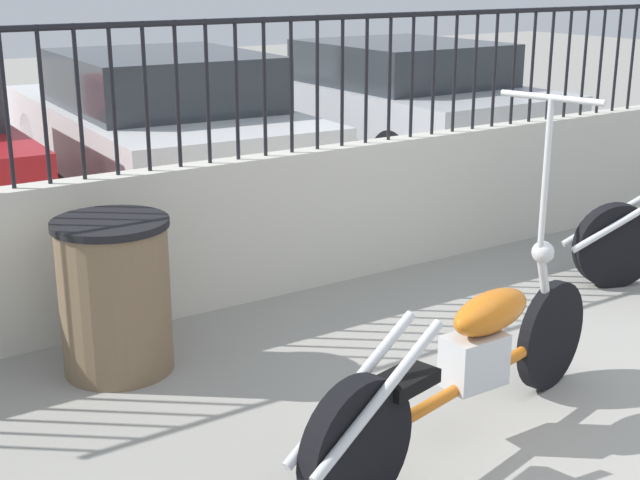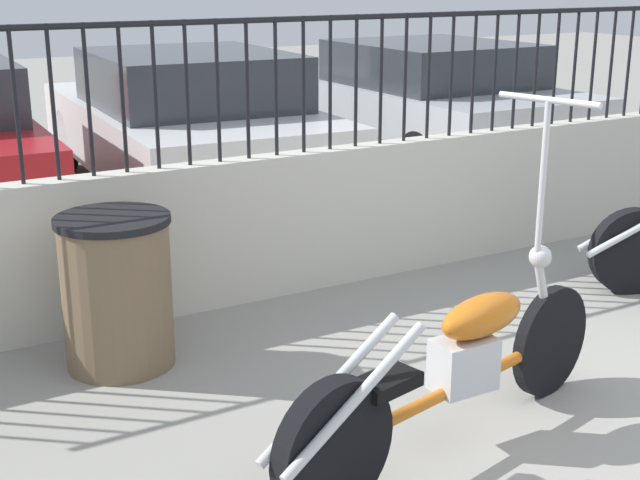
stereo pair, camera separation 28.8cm
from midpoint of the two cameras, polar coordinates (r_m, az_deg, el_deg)
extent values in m
cube|color=beige|center=(6.18, 0.79, 1.90)|extent=(8.31, 0.18, 0.93)
cylinder|color=black|center=(5.09, -21.00, 7.82)|extent=(0.02, 0.02, 0.86)
cylinder|color=black|center=(5.14, -18.84, 8.11)|extent=(0.02, 0.02, 0.86)
cylinder|color=black|center=(5.19, -16.73, 8.38)|extent=(0.02, 0.02, 0.86)
cylinder|color=black|center=(5.25, -14.65, 8.64)|extent=(0.02, 0.02, 0.86)
cylinder|color=black|center=(5.32, -12.63, 8.88)|extent=(0.02, 0.02, 0.86)
cylinder|color=black|center=(5.39, -10.65, 9.10)|extent=(0.02, 0.02, 0.86)
cylinder|color=black|center=(5.47, -8.73, 9.31)|extent=(0.02, 0.02, 0.86)
cylinder|color=black|center=(5.56, -6.86, 9.50)|extent=(0.02, 0.02, 0.86)
cylinder|color=black|center=(5.65, -5.05, 9.68)|extent=(0.02, 0.02, 0.86)
cylinder|color=black|center=(5.75, -3.30, 9.84)|extent=(0.02, 0.02, 0.86)
cylinder|color=black|center=(5.85, -1.61, 9.98)|extent=(0.02, 0.02, 0.86)
cylinder|color=black|center=(5.96, 0.03, 10.11)|extent=(0.02, 0.02, 0.86)
cylinder|color=black|center=(6.07, 1.61, 10.24)|extent=(0.02, 0.02, 0.86)
cylinder|color=black|center=(6.18, 3.13, 10.34)|extent=(0.02, 0.02, 0.86)
cylinder|color=black|center=(6.30, 4.60, 10.44)|extent=(0.02, 0.02, 0.86)
cylinder|color=black|center=(6.43, 6.01, 10.53)|extent=(0.02, 0.02, 0.86)
cylinder|color=black|center=(6.55, 7.37, 10.61)|extent=(0.02, 0.02, 0.86)
cylinder|color=black|center=(6.68, 8.67, 10.68)|extent=(0.02, 0.02, 0.86)
cylinder|color=black|center=(6.82, 9.93, 10.74)|extent=(0.02, 0.02, 0.86)
cylinder|color=black|center=(6.96, 11.14, 10.80)|extent=(0.02, 0.02, 0.86)
cylinder|color=black|center=(7.10, 12.30, 10.85)|extent=(0.02, 0.02, 0.86)
cylinder|color=black|center=(7.24, 13.41, 10.89)|extent=(0.02, 0.02, 0.86)
cylinder|color=black|center=(7.38, 14.48, 10.93)|extent=(0.02, 0.02, 0.86)
cylinder|color=black|center=(7.53, 15.52, 10.96)|extent=(0.02, 0.02, 0.86)
cylinder|color=black|center=(7.68, 16.51, 10.99)|extent=(0.02, 0.02, 0.86)
cylinder|color=black|center=(7.83, 17.46, 11.01)|extent=(0.02, 0.02, 0.86)
cylinder|color=black|center=(7.99, 18.38, 11.03)|extent=(0.02, 0.02, 0.86)
cylinder|color=black|center=(5.98, 0.84, 14.11)|extent=(8.31, 0.04, 0.04)
cylinder|color=black|center=(4.68, 12.86, -5.98)|extent=(0.57, 0.19, 0.57)
cylinder|color=black|center=(3.57, 0.00, -13.17)|extent=(0.59, 0.23, 0.58)
cylinder|color=orange|center=(4.09, 7.36, -9.15)|extent=(1.37, 0.38, 0.06)
cube|color=silver|center=(4.08, 7.83, -7.65)|extent=(0.28, 0.18, 0.24)
ellipsoid|color=orange|center=(4.10, 8.92, -4.57)|extent=(0.55, 0.31, 0.18)
cube|color=black|center=(3.68, 3.22, -9.00)|extent=(0.31, 0.22, 0.06)
cylinder|color=silver|center=(4.51, 12.48, -3.40)|extent=(0.23, 0.09, 0.51)
sphere|color=silver|center=(4.39, 12.27, -0.79)|extent=(0.11, 0.11, 0.11)
cylinder|color=silver|center=(4.27, 12.38, 4.03)|extent=(0.03, 0.03, 0.73)
cylinder|color=silver|center=(4.20, 12.70, 8.86)|extent=(0.15, 0.51, 0.03)
cylinder|color=silver|center=(3.45, 1.43, -10.10)|extent=(0.75, 0.22, 0.43)
cylinder|color=silver|center=(3.54, -0.29, -9.39)|extent=(0.75, 0.22, 0.43)
cylinder|color=black|center=(6.27, 17.13, -0.36)|extent=(0.58, 0.32, 0.58)
cylinder|color=silver|center=(6.18, 18.02, 1.43)|extent=(0.77, 0.35, 0.46)
cylinder|color=silver|center=(6.30, 17.41, 1.77)|extent=(0.77, 0.35, 0.46)
cylinder|color=brown|center=(4.87, -14.64, -3.73)|extent=(0.58, 0.58, 0.80)
cylinder|color=black|center=(4.74, -15.01, 1.02)|extent=(0.61, 0.61, 0.04)
cylinder|color=black|center=(7.04, -19.48, 1.56)|extent=(0.14, 0.64, 0.64)
cylinder|color=black|center=(9.90, -18.70, 5.89)|extent=(0.15, 0.65, 0.64)
cylinder|color=black|center=(10.39, -9.02, 7.06)|extent=(0.15, 0.65, 0.64)
cylinder|color=black|center=(7.39, -14.41, 2.72)|extent=(0.15, 0.65, 0.64)
cylinder|color=black|center=(8.04, -2.13, 4.37)|extent=(0.15, 0.65, 0.64)
cube|color=silver|center=(8.83, -11.35, 6.64)|extent=(2.15, 4.35, 0.59)
cube|color=#2D3338|center=(8.56, -11.09, 10.02)|extent=(1.83, 2.14, 0.50)
cylinder|color=black|center=(10.41, -4.39, 7.24)|extent=(0.11, 0.64, 0.64)
cylinder|color=black|center=(11.35, 3.40, 8.07)|extent=(0.11, 0.64, 0.64)
cylinder|color=black|center=(8.39, 3.81, 4.88)|extent=(0.11, 0.64, 0.64)
cylinder|color=black|center=(9.52, 12.27, 5.99)|extent=(0.11, 0.64, 0.64)
cube|color=#B7BABF|center=(9.82, 3.60, 8.16)|extent=(1.88, 3.97, 0.66)
cube|color=#2D3338|center=(9.60, 4.38, 11.25)|extent=(1.68, 1.91, 0.43)
camera|label=1|loc=(0.14, -91.75, -0.54)|focal=50.00mm
camera|label=2|loc=(0.14, 88.25, 0.54)|focal=50.00mm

